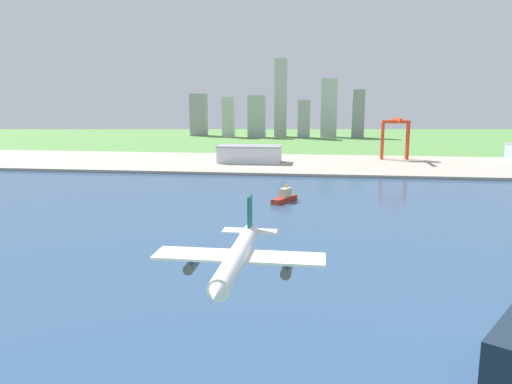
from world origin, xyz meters
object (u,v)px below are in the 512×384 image
(port_crane_red, at_px, (396,129))
(warehouse_main, at_px, (250,154))
(tugboat_small, at_px, (285,197))
(airplane_landing, at_px, (237,257))

(port_crane_red, xyz_separation_m, warehouse_main, (-139.62, -40.96, -22.00))
(tugboat_small, bearing_deg, port_crane_red, 65.59)
(airplane_landing, bearing_deg, warehouse_main, 97.79)
(warehouse_main, bearing_deg, tugboat_small, -74.65)
(warehouse_main, bearing_deg, port_crane_red, 16.35)
(tugboat_small, relative_size, port_crane_red, 0.50)
(airplane_landing, xyz_separation_m, port_crane_red, (87.44, 422.18, -1.83))
(tugboat_small, bearing_deg, warehouse_main, 105.35)
(tugboat_small, relative_size, warehouse_main, 0.38)
(airplane_landing, relative_size, warehouse_main, 0.65)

